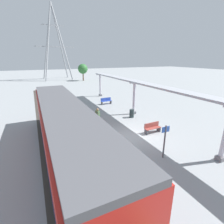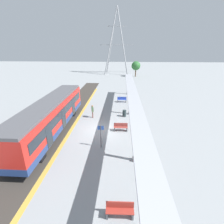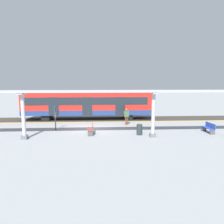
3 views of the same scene
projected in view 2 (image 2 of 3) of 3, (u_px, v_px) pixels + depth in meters
The scene contains 16 objects.
ground_plane at pixel (103, 130), 18.45m from camera, with size 176.00×176.00×0.00m, color gray.
tactile_edge_strip at pixel (72, 129), 18.64m from camera, with size 0.38×38.33×0.01m, color gold.
trackbed at pixel (56, 128), 18.74m from camera, with size 3.20×50.33×0.01m, color #38332D.
train_near_carriage at pixel (51, 116), 17.36m from camera, with size 2.65×14.77×3.48m.
canopy_pillar_second at pixel (137, 141), 12.82m from camera, with size 1.10×0.44×3.58m.
canopy_pillar_third at pixel (131, 101), 22.11m from camera, with size 1.10×0.44×3.58m.
canopy_pillar_fourth at pixel (128, 85), 31.66m from camera, with size 1.10×0.44×3.58m.
canopy_beam at pixel (133, 98), 17.04m from camera, with size 1.20×30.80×0.16m, color #A8AAB2.
bench_near_end at pixel (120, 209), 8.93m from camera, with size 1.51×0.47×0.86m.
bench_mid_platform at pixel (121, 127), 18.10m from camera, with size 1.51×0.49×0.86m.
bench_far_end at pixel (122, 99), 27.51m from camera, with size 1.51×0.49×0.86m.
trash_bin at pixel (124, 113), 21.80m from camera, with size 0.48×0.48×0.87m, color #263234.
platform_info_sign at pixel (101, 134), 14.79m from camera, with size 0.56×0.10×2.20m.
passenger_waiting_near_edge at pixel (92, 110), 21.26m from camera, with size 0.34×0.52×1.67m.
electricity_pylon at pixel (117, 41), 53.70m from camera, with size 10.77×7.62×20.03m.
tree_left_background at pixel (136, 66), 50.10m from camera, with size 2.66×2.66×4.51m.
Camera 2 is at (1.98, -16.39, 8.54)m, focal length 26.88 mm.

